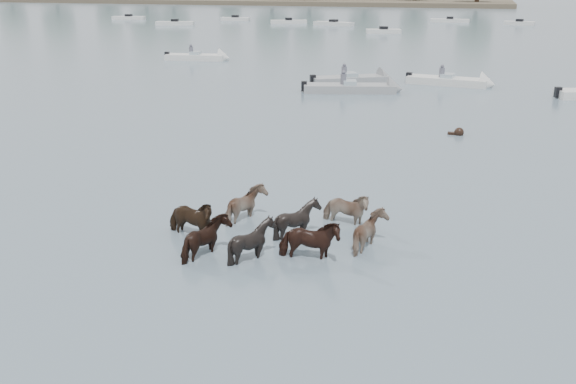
# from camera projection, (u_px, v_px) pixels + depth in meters

# --- Properties ---
(ground) EXTENTS (400.00, 400.00, 0.00)m
(ground) POSITION_uv_depth(u_px,v_px,m) (341.00, 248.00, 17.39)
(ground) COLOR slate
(ground) RESTS_ON ground
(shoreline) EXTENTS (160.00, 30.00, 1.00)m
(shoreline) POSITION_uv_depth(u_px,v_px,m) (196.00, 0.00, 172.33)
(shoreline) COLOR #4C4233
(shoreline) RESTS_ON ground
(pony_herd) EXTENTS (6.47, 4.39, 1.37)m
(pony_herd) POSITION_uv_depth(u_px,v_px,m) (274.00, 229.00, 17.65)
(pony_herd) COLOR black
(pony_herd) RESTS_ON ground
(swimming_pony) EXTENTS (0.72, 0.44, 0.44)m
(swimming_pony) POSITION_uv_depth(u_px,v_px,m) (458.00, 133.00, 29.60)
(swimming_pony) COLOR black
(swimming_pony) RESTS_ON ground
(motorboat_a) EXTENTS (5.65, 4.14, 1.92)m
(motorboat_a) POSITION_uv_depth(u_px,v_px,m) (361.00, 80.00, 43.78)
(motorboat_a) COLOR gray
(motorboat_a) RESTS_ON ground
(motorboat_b) EXTENTS (6.30, 3.01, 1.92)m
(motorboat_b) POSITION_uv_depth(u_px,v_px,m) (363.00, 89.00, 40.34)
(motorboat_b) COLOR gray
(motorboat_b) RESTS_ON ground
(motorboat_c) EXTENTS (5.92, 2.52, 1.92)m
(motorboat_c) POSITION_uv_depth(u_px,v_px,m) (459.00, 82.00, 42.75)
(motorboat_c) COLOR silver
(motorboat_c) RESTS_ON ground
(motorboat_f) EXTENTS (5.74, 2.36, 1.92)m
(motorboat_f) POSITION_uv_depth(u_px,v_px,m) (205.00, 57.00, 55.45)
(motorboat_f) COLOR silver
(motorboat_f) RESTS_ON ground
(distant_flotilla) EXTENTS (106.91, 24.51, 0.93)m
(distant_flotilla) POSITION_uv_depth(u_px,v_px,m) (454.00, 26.00, 88.99)
(distant_flotilla) COLOR silver
(distant_flotilla) RESTS_ON ground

